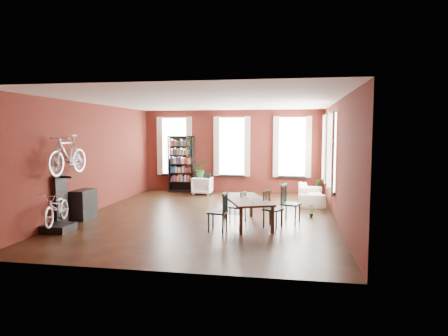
% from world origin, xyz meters
% --- Properties ---
extents(room, '(9.00, 9.04, 3.22)m').
position_xyz_m(room, '(0.25, 0.62, 2.14)').
color(room, black).
rests_on(room, ground).
extents(dining_table, '(1.57, 2.19, 0.68)m').
position_xyz_m(dining_table, '(1.18, -0.85, 0.34)').
color(dining_table, '#493B2C').
rests_on(dining_table, ground).
extents(dining_chair_a, '(0.47, 0.47, 0.93)m').
position_xyz_m(dining_chair_a, '(0.58, -1.64, 0.47)').
color(dining_chair_a, '#173133').
rests_on(dining_chair_a, ground).
extents(dining_chair_b, '(0.47, 0.47, 0.81)m').
position_xyz_m(dining_chair_b, '(0.92, -0.61, 0.41)').
color(dining_chair_b, black).
rests_on(dining_chair_b, ground).
extents(dining_chair_c, '(0.55, 0.55, 0.91)m').
position_xyz_m(dining_chair_c, '(1.86, -1.00, 0.45)').
color(dining_chair_c, '#1D2F1C').
rests_on(dining_chair_c, ground).
extents(dining_chair_d, '(0.58, 0.58, 0.99)m').
position_xyz_m(dining_chair_d, '(2.29, -0.41, 0.50)').
color(dining_chair_d, '#1A3B38').
rests_on(dining_chair_d, ground).
extents(bookshelf, '(1.00, 0.32, 2.20)m').
position_xyz_m(bookshelf, '(-2.00, 4.30, 1.10)').
color(bookshelf, black).
rests_on(bookshelf, ground).
extents(white_armchair, '(0.71, 0.66, 0.72)m').
position_xyz_m(white_armchair, '(-1.04, 3.81, 0.36)').
color(white_armchair, white).
rests_on(white_armchair, ground).
extents(cream_sofa, '(0.61, 2.08, 0.81)m').
position_xyz_m(cream_sofa, '(2.95, 2.60, 0.41)').
color(cream_sofa, beige).
rests_on(cream_sofa, ground).
extents(striped_rug, '(1.14, 1.67, 0.01)m').
position_xyz_m(striped_rug, '(0.54, 1.19, 0.01)').
color(striped_rug, black).
rests_on(striped_rug, ground).
extents(bike_trainer, '(0.64, 0.64, 0.18)m').
position_xyz_m(bike_trainer, '(-3.18, -2.29, 0.09)').
color(bike_trainer, black).
rests_on(bike_trainer, ground).
extents(bike_wall_rack, '(0.16, 0.60, 1.30)m').
position_xyz_m(bike_wall_rack, '(-3.40, -1.80, 0.65)').
color(bike_wall_rack, black).
rests_on(bike_wall_rack, ground).
extents(console_table, '(0.40, 0.80, 0.80)m').
position_xyz_m(console_table, '(-3.28, -0.90, 0.40)').
color(console_table, black).
rests_on(console_table, ground).
extents(plant_stand, '(0.36, 0.36, 0.61)m').
position_xyz_m(plant_stand, '(-1.15, 4.03, 0.31)').
color(plant_stand, black).
rests_on(plant_stand, ground).
extents(plant_by_sofa, '(0.40, 0.67, 0.29)m').
position_xyz_m(plant_by_sofa, '(3.22, 4.04, 0.15)').
color(plant_by_sofa, '#396127').
rests_on(plant_by_sofa, ground).
extents(plant_small, '(0.44, 0.44, 0.15)m').
position_xyz_m(plant_small, '(2.85, 0.32, 0.07)').
color(plant_small, '#315823').
rests_on(plant_small, ground).
extents(bicycle_floor, '(0.68, 0.88, 1.49)m').
position_xyz_m(bicycle_floor, '(-3.21, -2.26, 0.92)').
color(bicycle_floor, white).
rests_on(bicycle_floor, bike_trainer).
extents(bicycle_hung, '(0.47, 1.00, 1.66)m').
position_xyz_m(bicycle_hung, '(-3.15, -1.80, 2.13)').
color(bicycle_hung, '#A5A8AD').
rests_on(bicycle_hung, bike_wall_rack).
extents(plant_on_stand, '(0.80, 0.84, 0.52)m').
position_xyz_m(plant_on_stand, '(-1.18, 4.06, 0.87)').
color(plant_on_stand, '#275421').
rests_on(plant_on_stand, plant_stand).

